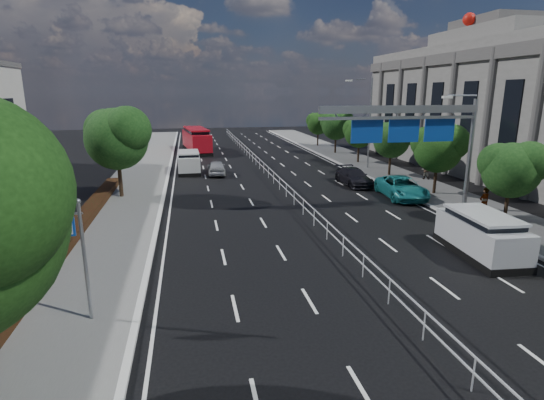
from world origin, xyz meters
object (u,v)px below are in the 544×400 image
object	(u,v)px
parked_car_teal	(402,188)
parked_car_dark	(354,177)
near_car_dark	(196,133)
pedestrian_b	(426,170)
red_bus	(196,139)
near_car_silver	(216,168)
toilet_sign	(68,241)
white_minivan	(189,162)
pedestrian_a	(484,202)
silver_minivan	(482,235)
overhead_gantry	(416,126)

from	to	relation	value
parked_car_teal	parked_car_dark	size ratio (longest dim) A/B	1.15
near_car_dark	pedestrian_b	bearing A→B (deg)	109.90
red_bus	near_car_silver	bearing A→B (deg)	-92.33
near_car_silver	parked_car_teal	world-z (taller)	parked_car_teal
toilet_sign	white_minivan	xyz separation A→B (m)	(3.92, 27.42, -1.93)
pedestrian_b	parked_car_teal	bearing A→B (deg)	82.47
white_minivan	pedestrian_a	size ratio (longest dim) A/B	2.55
parked_car_teal	parked_car_dark	world-z (taller)	parked_car_teal
near_car_silver	parked_car_teal	xyz separation A→B (m)	(12.80, -11.69, 0.09)
toilet_sign	pedestrian_b	bearing A→B (deg)	38.69
white_minivan	silver_minivan	world-z (taller)	silver_minivan
white_minivan	near_car_silver	size ratio (longest dim) A/B	1.20
near_car_silver	silver_minivan	distance (m)	25.44
toilet_sign	near_car_silver	distance (m)	26.71
white_minivan	near_car_dark	xyz separation A→B (m)	(1.49, 33.65, -0.31)
white_minivan	silver_minivan	distance (m)	28.02
red_bus	near_car_dark	size ratio (longest dim) A/B	2.44
pedestrian_b	red_bus	bearing A→B (deg)	-13.80
toilet_sign	overhead_gantry	distance (m)	20.52
silver_minivan	pedestrian_b	world-z (taller)	silver_minivan
overhead_gantry	red_bus	distance (m)	34.96
parked_car_dark	near_car_dark	bearing A→B (deg)	104.52
white_minivan	pedestrian_a	distance (m)	26.14
silver_minivan	overhead_gantry	bearing A→B (deg)	92.40
red_bus	parked_car_dark	world-z (taller)	red_bus
overhead_gantry	near_car_dark	distance (m)	52.70
silver_minivan	parked_car_dark	world-z (taller)	silver_minivan
silver_minivan	pedestrian_a	world-z (taller)	silver_minivan
near_car_silver	pedestrian_a	bearing A→B (deg)	131.81
parked_car_teal	pedestrian_a	size ratio (longest dim) A/B	2.95
red_bus	parked_car_dark	bearing A→B (deg)	-69.29
red_bus	pedestrian_a	world-z (taller)	red_bus
toilet_sign	parked_car_teal	xyz separation A→B (m)	(19.25, 14.13, -2.18)
near_car_silver	near_car_dark	bearing A→B (deg)	-86.74
near_car_dark	pedestrian_b	distance (m)	45.68
overhead_gantry	parked_car_teal	distance (m)	6.52
pedestrian_a	red_bus	bearing A→B (deg)	-73.29
red_bus	pedestrian_a	distance (m)	38.08
white_minivan	red_bus	size ratio (longest dim) A/B	0.46
white_minivan	pedestrian_b	xyz separation A→B (m)	(20.44, -7.91, -0.07)
overhead_gantry	near_car_silver	size ratio (longest dim) A/B	2.57
pedestrian_a	white_minivan	bearing A→B (deg)	-56.71
parked_car_teal	pedestrian_b	distance (m)	7.41
red_bus	parked_car_teal	xyz separation A→B (m)	(14.25, -28.25, -0.83)
pedestrian_b	white_minivan	bearing A→B (deg)	14.81
overhead_gantry	near_car_silver	distance (m)	19.98
overhead_gantry	red_bus	size ratio (longest dim) A/B	0.98
overhead_gantry	silver_minivan	world-z (taller)	overhead_gantry
near_car_silver	parked_car_dark	size ratio (longest dim) A/B	0.83
near_car_silver	silver_minivan	bearing A→B (deg)	117.19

